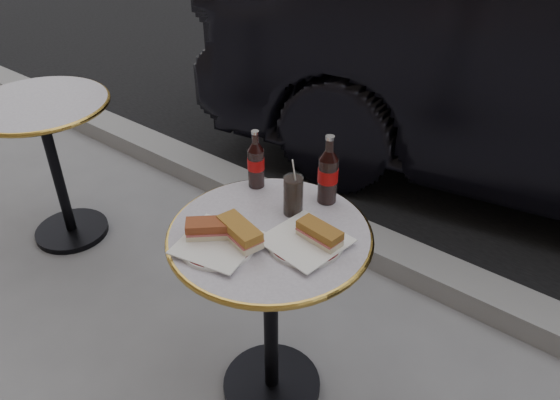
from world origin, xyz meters
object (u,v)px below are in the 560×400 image
Objects in this scene: plate_left at (217,245)px; cola_glass at (293,195)px; cola_bottle_right at (328,169)px; bistro_table at (271,318)px; plate_right at (305,242)px; cola_bottle_left at (256,159)px.

cola_glass is (0.07, 0.27, 0.06)m from plate_left.
cola_glass is (-0.04, -0.12, -0.05)m from cola_bottle_right.
cola_bottle_right is at bearing 80.42° from bistro_table.
plate_right is 0.26m from cola_bottle_right.
cola_bottle_right reaches higher than plate_right.
cola_bottle_right reaches higher than cola_glass.
plate_right is at bearing 8.73° from bistro_table.
bistro_table is 3.29× the size of plate_right.
cola_bottle_left is at bearing 164.91° from cola_glass.
cola_bottle_right is 1.81× the size of cola_glass.
cola_bottle_left is (-0.12, 0.32, 0.10)m from plate_left.
bistro_table is 3.32× the size of plate_left.
cola_bottle_left is at bearing -163.60° from cola_bottle_right.
bistro_table is 0.54m from cola_bottle_right.
plate_right is at bearing -70.87° from cola_bottle_right.
cola_bottle_left reaches higher than plate_left.
plate_right reaches higher than bistro_table.
plate_right is (0.19, 0.17, 0.00)m from plate_left.
plate_right is at bearing -39.92° from cola_glass.
plate_left is (-0.07, -0.15, 0.37)m from bistro_table.
bistro_table is at bearing -41.31° from cola_bottle_left.
plate_right is 0.95× the size of cola_bottle_right.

